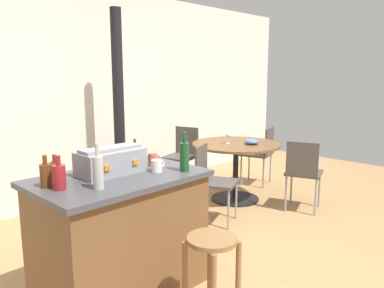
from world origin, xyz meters
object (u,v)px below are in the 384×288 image
Objects in this scene: folding_chair_right at (183,153)px; bottle_3 at (55,171)px; bottle_5 at (135,154)px; bottle_2 at (98,172)px; folding_chair_near at (211,178)px; cup_0 at (153,159)px; bottle_0 at (46,175)px; cup_1 at (157,166)px; bottle_4 at (184,156)px; kitchen_island at (120,234)px; serving_bowl at (252,142)px; toolbox at (111,161)px; wooden_stool at (212,263)px; folding_chair_left at (261,151)px; folding_chair_far at (303,170)px; wood_stove at (121,161)px; bottle_1 at (59,176)px; wine_glass at (228,135)px; dining_table at (236,156)px.

bottle_3 is (-2.52, -1.33, 0.45)m from folding_chair_right.
bottle_2 is at bearing -146.48° from bottle_5.
cup_0 reaches higher than folding_chair_near.
cup_0 is at bearing -1.63° from bottle_0.
cup_1 is (0.75, -0.21, -0.04)m from bottle_0.
bottle_3 is 0.91m from bottle_4.
kitchen_island is 1.58m from folding_chair_near.
bottle_0 is 2.90m from serving_bowl.
toolbox is at bearing 95.00° from kitchen_island.
bottle_2 is 0.98× the size of bottle_4.
bottle_2 is at bearing 126.70° from wooden_stool.
bottle_5 is 0.16m from cup_0.
folding_chair_near is at bearing 9.92° from bottle_0.
bottle_3 is 0.61× the size of bottle_4.
folding_chair_near is at bearing 16.27° from kitchen_island.
bottle_5 is at bearing -144.10° from folding_chair_right.
kitchen_island reaches higher than folding_chair_left.
kitchen_island is 1.95× the size of wooden_stool.
bottle_4 is (-1.10, -0.69, 0.52)m from folding_chair_near.
folding_chair_far is 2.94m from bottle_3.
toolbox is (-2.15, -1.46, 0.47)m from folding_chair_right.
wood_stove reaches higher than folding_chair_right.
bottle_1 is (-1.58, -1.60, 0.42)m from wood_stove.
kitchen_island is 10.96× the size of cup_0.
bottle_1 is at bearing -166.01° from folding_chair_left.
toolbox is at bearing -166.43° from folding_chair_near.
cup_0 is (0.83, 0.08, -0.04)m from bottle_1.
cup_0 is at bearing -167.02° from serving_bowl.
bottle_0 reaches higher than cup_0.
bottle_1 is (-0.45, -0.01, 0.53)m from kitchen_island.
cup_0 is 0.61× the size of serving_bowl.
bottle_2 is at bearing -158.87° from wine_glass.
folding_chair_left is 3.04m from cup_1.
folding_chair_near is 2.08m from bottle_1.
bottle_2 reaches higher than folding_chair_near.
wood_stove is at bearing 139.70° from serving_bowl.
folding_chair_far reaches higher than serving_bowl.
bottle_3 is (-0.53, 0.96, 0.52)m from wooden_stool.
wine_glass is (0.69, 0.33, 0.35)m from folding_chair_near.
toolbox is 2.43m from serving_bowl.
bottle_0 is (-1.62, -1.49, 0.41)m from wood_stove.
wood_stove reaches higher than folding_chair_left.
folding_chair_right is 6.11× the size of wine_glass.
bottle_2 is 0.70m from bottle_4.
wood_stove is at bearing 143.11° from wine_glass.
folding_chair_left is 4.75× the size of serving_bowl.
dining_table is (2.14, 1.47, 0.13)m from wooden_stool.
folding_chair_far is 0.72m from serving_bowl.
dining_table is at bearing 22.18° from cup_1.
kitchen_island is at bearing -144.46° from folding_chair_right.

